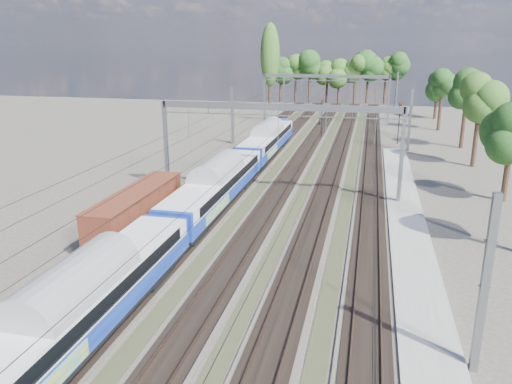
% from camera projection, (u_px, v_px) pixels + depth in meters
% --- Properties ---
extents(track_bed, '(21.00, 130.00, 0.34)m').
position_uv_depth(track_bed, '(299.00, 161.00, 63.20)').
color(track_bed, '#47423A').
rests_on(track_bed, ground).
extents(platform, '(3.00, 70.00, 0.30)m').
position_uv_depth(platform, '(410.00, 242.00, 37.25)').
color(platform, gray).
rests_on(platform, ground).
extents(catenary, '(25.65, 130.00, 9.00)m').
position_uv_depth(catenary, '(311.00, 104.00, 68.51)').
color(catenary, slate).
rests_on(catenary, ground).
extents(tree_belt, '(40.56, 99.97, 12.11)m').
position_uv_depth(tree_belt, '(359.00, 73.00, 107.72)').
color(tree_belt, black).
rests_on(tree_belt, ground).
extents(poplar, '(4.40, 4.40, 19.04)m').
position_uv_depth(poplar, '(270.00, 55.00, 112.46)').
color(poplar, black).
rests_on(poplar, ground).
extents(emu_train, '(3.19, 67.48, 4.67)m').
position_uv_depth(emu_train, '(216.00, 181.00, 43.99)').
color(emu_train, black).
rests_on(emu_train, ground).
extents(freight_boxcar, '(2.62, 12.64, 3.26)m').
position_uv_depth(freight_boxcar, '(137.00, 208.00, 39.24)').
color(freight_boxcar, black).
rests_on(freight_boxcar, ground).
extents(worker, '(0.56, 0.70, 1.67)m').
position_uv_depth(worker, '(320.00, 122.00, 90.59)').
color(worker, black).
rests_on(worker, ground).
extents(signal_near, '(0.38, 0.35, 6.07)m').
position_uv_depth(signal_near, '(322.00, 114.00, 78.31)').
color(signal_near, black).
rests_on(signal_near, ground).
extents(signal_far, '(0.38, 0.35, 6.15)m').
position_uv_depth(signal_far, '(399.00, 118.00, 73.46)').
color(signal_far, black).
rests_on(signal_far, ground).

